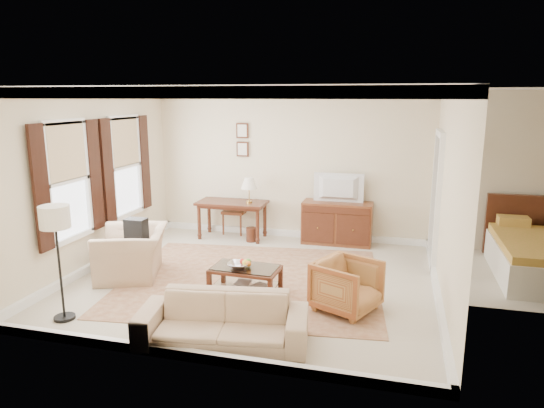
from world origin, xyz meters
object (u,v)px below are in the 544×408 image
at_px(writing_desk, 232,207).
at_px(sofa, 222,313).
at_px(sideboard, 337,223).
at_px(coffee_table, 245,273).
at_px(tv, 338,179).
at_px(club_armchair, 132,245).
at_px(striped_armchair, 347,283).

relative_size(writing_desk, sofa, 0.70).
relative_size(sideboard, coffee_table, 1.33).
height_order(tv, coffee_table, tv).
xyz_separation_m(tv, club_armchair, (-2.91, -2.53, -0.76)).
xyz_separation_m(club_armchair, sofa, (2.14, -1.69, -0.13)).
bearing_deg(striped_armchair, club_armchair, 107.42).
height_order(coffee_table, club_armchair, club_armchair).
distance_m(writing_desk, coffee_table, 2.88).
distance_m(sideboard, tv, 0.86).
height_order(tv, sofa, tv).
xyz_separation_m(writing_desk, tv, (2.08, 0.14, 0.63)).
height_order(writing_desk, tv, tv).
relative_size(writing_desk, coffee_table, 1.38).
bearing_deg(writing_desk, sideboard, 4.32).
bearing_deg(club_armchair, writing_desk, 140.91).
bearing_deg(striped_armchair, writing_desk, 67.23).
bearing_deg(striped_armchair, coffee_table, 107.18).
xyz_separation_m(sideboard, sofa, (-0.77, -4.23, -0.03)).
bearing_deg(club_armchair, tv, 111.11).
bearing_deg(sofa, sideboard, 70.88).
bearing_deg(sideboard, striped_armchair, -80.28).
distance_m(club_armchair, sofa, 2.73).
height_order(sideboard, tv, tv).
bearing_deg(coffee_table, sideboard, 71.05).
relative_size(writing_desk, sideboard, 1.03).
distance_m(tv, striped_armchair, 3.14).
bearing_deg(club_armchair, striped_armchair, 62.81).
height_order(striped_armchair, club_armchair, club_armchair).
height_order(writing_desk, coffee_table, writing_desk).
distance_m(tv, club_armchair, 3.93).
distance_m(coffee_table, sofa, 1.45).
xyz_separation_m(coffee_table, striped_armchair, (1.47, -0.20, 0.07)).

